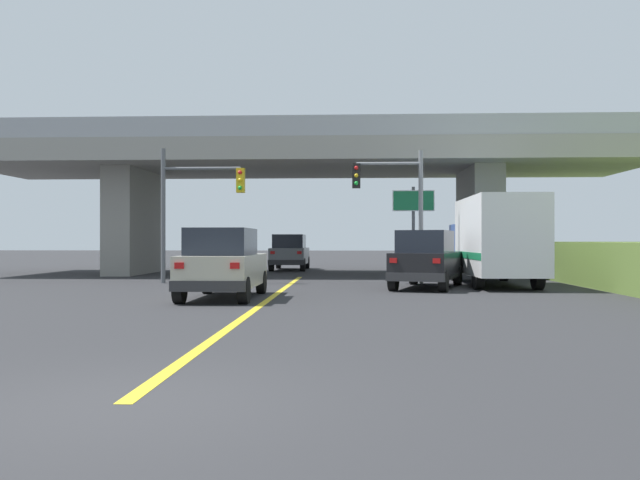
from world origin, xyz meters
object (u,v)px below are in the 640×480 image
(traffic_signal_farside, at_px, (192,198))
(highway_sign, at_px, (413,210))
(sedan_oncoming, at_px, (290,252))
(suv_lead, at_px, (223,263))
(suv_crossing, at_px, (427,259))
(traffic_signal_nearside, at_px, (397,198))
(box_truck, at_px, (495,240))

(traffic_signal_farside, xyz_separation_m, highway_sign, (9.06, 4.22, -0.27))
(sedan_oncoming, distance_m, highway_sign, 10.16)
(suv_lead, height_order, suv_crossing, same)
(traffic_signal_farside, height_order, highway_sign, traffic_signal_farside)
(suv_crossing, distance_m, highway_sign, 6.92)
(suv_lead, height_order, highway_sign, highway_sign)
(traffic_signal_nearside, bearing_deg, box_truck, -18.32)
(box_truck, relative_size, sedan_oncoming, 1.54)
(suv_crossing, distance_m, traffic_signal_farside, 9.50)
(box_truck, xyz_separation_m, traffic_signal_farside, (-11.59, 0.90, 1.64))
(sedan_oncoming, relative_size, traffic_signal_nearside, 0.93)
(traffic_signal_nearside, relative_size, traffic_signal_farside, 0.98)
(sedan_oncoming, bearing_deg, box_truck, -55.51)
(traffic_signal_nearside, distance_m, highway_sign, 4.09)
(sedan_oncoming, relative_size, highway_sign, 1.17)
(box_truck, distance_m, sedan_oncoming, 15.59)
(box_truck, distance_m, traffic_signal_nearside, 4.09)
(box_truck, distance_m, highway_sign, 5.87)
(traffic_signal_nearside, height_order, traffic_signal_farside, traffic_signal_farside)
(suv_lead, relative_size, sedan_oncoming, 0.95)
(highway_sign, bearing_deg, sedan_oncoming, 129.18)
(suv_crossing, xyz_separation_m, traffic_signal_farside, (-8.90, 2.38, 2.31))
(box_truck, xyz_separation_m, sedan_oncoming, (-8.82, 12.84, -0.67))
(sedan_oncoming, height_order, traffic_signal_nearside, traffic_signal_nearside)
(suv_lead, bearing_deg, traffic_signal_nearside, 52.45)
(suv_crossing, distance_m, traffic_signal_nearside, 3.65)
(traffic_signal_nearside, relative_size, highway_sign, 1.27)
(suv_lead, bearing_deg, suv_crossing, 35.11)
(suv_crossing, bearing_deg, suv_lead, -128.46)
(traffic_signal_nearside, xyz_separation_m, traffic_signal_farside, (-8.04, -0.28, -0.03))
(box_truck, relative_size, traffic_signal_farside, 1.40)
(box_truck, xyz_separation_m, traffic_signal_nearside, (-3.55, 1.18, 1.67))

